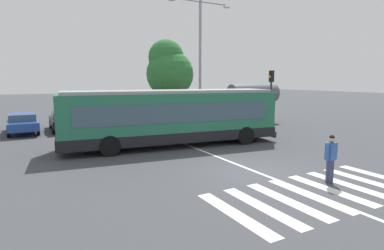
{
  "coord_description": "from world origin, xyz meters",
  "views": [
    {
      "loc": [
        -7.96,
        -9.34,
        3.61
      ],
      "look_at": [
        -0.33,
        4.6,
        1.3
      ],
      "focal_mm": 29.19,
      "sensor_mm": 36.0,
      "label": 1
    }
  ],
  "objects_px": {
    "parked_car_teal": "(103,117)",
    "parked_car_red": "(196,112)",
    "parked_car_charcoal": "(135,115)",
    "bus_stop_shelter": "(253,94)",
    "traffic_light_far_corner": "(271,88)",
    "background_tree_right": "(169,69)",
    "parked_car_champagne": "(168,114)",
    "city_transit_bus": "(172,117)",
    "parked_car_black": "(64,120)",
    "parked_car_blue": "(22,122)",
    "pedestrian_crossing_street": "(331,156)",
    "twin_arm_street_lamp": "(200,50)"
  },
  "relations": [
    {
      "from": "parked_car_black",
      "to": "parked_car_champagne",
      "type": "xyz_separation_m",
      "value": [
        8.08,
        -0.12,
        0.0
      ]
    },
    {
      "from": "city_transit_bus",
      "to": "parked_car_teal",
      "type": "relative_size",
      "value": 2.62
    },
    {
      "from": "parked_car_charcoal",
      "to": "bus_stop_shelter",
      "type": "xyz_separation_m",
      "value": [
        8.92,
        -4.02,
        1.65
      ]
    },
    {
      "from": "traffic_light_far_corner",
      "to": "parked_car_red",
      "type": "bearing_deg",
      "value": 124.03
    },
    {
      "from": "parked_car_teal",
      "to": "traffic_light_far_corner",
      "type": "relative_size",
      "value": 1.06
    },
    {
      "from": "twin_arm_street_lamp",
      "to": "background_tree_right",
      "type": "height_order",
      "value": "twin_arm_street_lamp"
    },
    {
      "from": "traffic_light_far_corner",
      "to": "twin_arm_street_lamp",
      "type": "height_order",
      "value": "twin_arm_street_lamp"
    },
    {
      "from": "parked_car_red",
      "to": "traffic_light_far_corner",
      "type": "xyz_separation_m",
      "value": [
        3.72,
        -5.51,
        2.16
      ]
    },
    {
      "from": "parked_car_black",
      "to": "parked_car_charcoal",
      "type": "bearing_deg",
      "value": 6.24
    },
    {
      "from": "parked_car_red",
      "to": "traffic_light_far_corner",
      "type": "relative_size",
      "value": 1.05
    },
    {
      "from": "city_transit_bus",
      "to": "parked_car_red",
      "type": "relative_size",
      "value": 2.66
    },
    {
      "from": "background_tree_right",
      "to": "parked_car_black",
      "type": "bearing_deg",
      "value": -150.2
    },
    {
      "from": "city_transit_bus",
      "to": "parked_car_blue",
      "type": "relative_size",
      "value": 2.67
    },
    {
      "from": "background_tree_right",
      "to": "parked_car_red",
      "type": "bearing_deg",
      "value": -91.4
    },
    {
      "from": "pedestrian_crossing_street",
      "to": "traffic_light_far_corner",
      "type": "bearing_deg",
      "value": 55.66
    },
    {
      "from": "parked_car_champagne",
      "to": "bus_stop_shelter",
      "type": "height_order",
      "value": "bus_stop_shelter"
    },
    {
      "from": "pedestrian_crossing_street",
      "to": "parked_car_red",
      "type": "bearing_deg",
      "value": 75.97
    },
    {
      "from": "city_transit_bus",
      "to": "bus_stop_shelter",
      "type": "distance_m",
      "value": 11.14
    },
    {
      "from": "city_transit_bus",
      "to": "twin_arm_street_lamp",
      "type": "bearing_deg",
      "value": 47.56
    },
    {
      "from": "parked_car_teal",
      "to": "parked_car_red",
      "type": "distance_m",
      "value": 8.18
    },
    {
      "from": "parked_car_charcoal",
      "to": "parked_car_red",
      "type": "xyz_separation_m",
      "value": [
        5.55,
        -0.24,
        0.0
      ]
    },
    {
      "from": "bus_stop_shelter",
      "to": "background_tree_right",
      "type": "bearing_deg",
      "value": 108.15
    },
    {
      "from": "parked_car_blue",
      "to": "parked_car_teal",
      "type": "bearing_deg",
      "value": 3.33
    },
    {
      "from": "bus_stop_shelter",
      "to": "twin_arm_street_lamp",
      "type": "relative_size",
      "value": 0.48
    },
    {
      "from": "parked_car_blue",
      "to": "parked_car_charcoal",
      "type": "height_order",
      "value": "same"
    },
    {
      "from": "pedestrian_crossing_street",
      "to": "parked_car_black",
      "type": "height_order",
      "value": "pedestrian_crossing_street"
    },
    {
      "from": "city_transit_bus",
      "to": "pedestrian_crossing_street",
      "type": "height_order",
      "value": "city_transit_bus"
    },
    {
      "from": "parked_car_red",
      "to": "bus_stop_shelter",
      "type": "xyz_separation_m",
      "value": [
        3.37,
        -3.78,
        1.65
      ]
    },
    {
      "from": "parked_car_blue",
      "to": "parked_car_teal",
      "type": "xyz_separation_m",
      "value": [
        5.51,
        0.32,
        0.0
      ]
    },
    {
      "from": "parked_car_teal",
      "to": "parked_car_red",
      "type": "bearing_deg",
      "value": 0.14
    },
    {
      "from": "parked_car_champagne",
      "to": "background_tree_right",
      "type": "distance_m",
      "value": 8.23
    },
    {
      "from": "parked_car_teal",
      "to": "parked_car_charcoal",
      "type": "relative_size",
      "value": 1.0
    },
    {
      "from": "parked_car_red",
      "to": "city_transit_bus",
      "type": "bearing_deg",
      "value": -126.11
    },
    {
      "from": "bus_stop_shelter",
      "to": "background_tree_right",
      "type": "xyz_separation_m",
      "value": [
        -3.22,
        9.82,
        2.29
      ]
    },
    {
      "from": "parked_car_teal",
      "to": "parked_car_red",
      "type": "relative_size",
      "value": 1.01
    },
    {
      "from": "parked_car_red",
      "to": "background_tree_right",
      "type": "bearing_deg",
      "value": 88.6
    },
    {
      "from": "parked_car_charcoal",
      "to": "traffic_light_far_corner",
      "type": "relative_size",
      "value": 1.06
    },
    {
      "from": "parked_car_red",
      "to": "parked_car_teal",
      "type": "bearing_deg",
      "value": -179.86
    },
    {
      "from": "parked_car_blue",
      "to": "parked_car_red",
      "type": "distance_m",
      "value": 13.69
    },
    {
      "from": "parked_car_charcoal",
      "to": "traffic_light_far_corner",
      "type": "height_order",
      "value": "traffic_light_far_corner"
    },
    {
      "from": "parked_car_blue",
      "to": "parked_car_teal",
      "type": "distance_m",
      "value": 5.51
    },
    {
      "from": "parked_car_champagne",
      "to": "traffic_light_far_corner",
      "type": "height_order",
      "value": "traffic_light_far_corner"
    },
    {
      "from": "pedestrian_crossing_street",
      "to": "parked_car_blue",
      "type": "relative_size",
      "value": 0.38
    },
    {
      "from": "parked_car_charcoal",
      "to": "background_tree_right",
      "type": "distance_m",
      "value": 9.04
    },
    {
      "from": "parked_car_red",
      "to": "parked_car_charcoal",
      "type": "bearing_deg",
      "value": 177.54
    },
    {
      "from": "city_transit_bus",
      "to": "parked_car_teal",
      "type": "distance_m",
      "value": 9.08
    },
    {
      "from": "parked_car_black",
      "to": "parked_car_champagne",
      "type": "height_order",
      "value": "same"
    },
    {
      "from": "traffic_light_far_corner",
      "to": "twin_arm_street_lamp",
      "type": "relative_size",
      "value": 0.46
    },
    {
      "from": "pedestrian_crossing_street",
      "to": "parked_car_champagne",
      "type": "height_order",
      "value": "pedestrian_crossing_street"
    },
    {
      "from": "pedestrian_crossing_street",
      "to": "parked_car_teal",
      "type": "height_order",
      "value": "pedestrian_crossing_street"
    }
  ]
}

